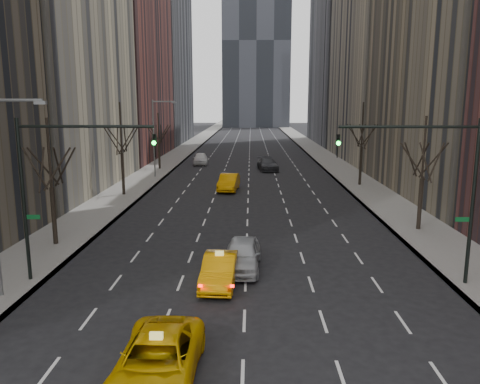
{
  "coord_description": "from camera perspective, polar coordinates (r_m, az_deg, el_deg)",
  "views": [
    {
      "loc": [
        0.24,
        -9.96,
        8.86
      ],
      "look_at": [
        -0.41,
        17.95,
        3.5
      ],
      "focal_mm": 35.0,
      "sensor_mm": 36.0,
      "label": 1
    }
  ],
  "objects": [
    {
      "name": "far_suv_grey",
      "position": [
        62.15,
        3.37,
        3.41
      ],
      "size": [
        3.0,
        5.88,
        1.63
      ],
      "primitive_type": "imported",
      "rotation": [
        0.0,
        0.0,
        0.13
      ],
      "color": "#303035",
      "rests_on": "ground"
    },
    {
      "name": "tree_rw_c",
      "position": [
        51.55,
        14.58,
        5.15
      ],
      "size": [
        3.36,
        3.5,
        8.74
      ],
      "color": "black",
      "rests_on": "ground"
    },
    {
      "name": "bld_right_deep",
      "position": [
        108.97,
        13.49,
        21.23
      ],
      "size": [
        14.0,
        30.0,
        58.0
      ],
      "primitive_type": "cube",
      "color": "#5E5E63",
      "rests_on": "ground"
    },
    {
      "name": "tree_lw_b",
      "position": [
        30.95,
        -21.98,
        0.51
      ],
      "size": [
        3.36,
        3.5,
        7.82
      ],
      "color": "black",
      "rests_on": "ground"
    },
    {
      "name": "streetlight_far",
      "position": [
        56.16,
        -10.13,
        7.39
      ],
      "size": [
        2.83,
        0.22,
        9.0
      ],
      "color": "slate",
      "rests_on": "ground"
    },
    {
      "name": "bld_left_far",
      "position": [
        80.1,
        -15.38,
        19.94
      ],
      "size": [
        14.0,
        28.0,
        44.0
      ],
      "primitive_type": "cube",
      "color": "brown",
      "rests_on": "ground"
    },
    {
      "name": "sidewalk_right",
      "position": [
        81.33,
        9.85,
        4.51
      ],
      "size": [
        4.5,
        320.0,
        0.15
      ],
      "primitive_type": "cube",
      "color": "slate",
      "rests_on": "ground"
    },
    {
      "name": "far_car_white",
      "position": [
        68.2,
        -4.84,
        4.08
      ],
      "size": [
        2.38,
        5.12,
        1.7
      ],
      "primitive_type": "imported",
      "rotation": [
        0.0,
        0.0,
        0.08
      ],
      "color": "white",
      "rests_on": "ground"
    },
    {
      "name": "taxi_suv",
      "position": [
        16.01,
        -10.06,
        -19.67
      ],
      "size": [
        2.63,
        5.57,
        1.54
      ],
      "primitive_type": "imported",
      "rotation": [
        0.0,
        0.0,
        -0.01
      ],
      "color": "#DFA904",
      "rests_on": "ground"
    },
    {
      "name": "tree_rw_b",
      "position": [
        34.44,
        21.29,
        1.54
      ],
      "size": [
        3.36,
        3.5,
        7.82
      ],
      "color": "black",
      "rests_on": "ground"
    },
    {
      "name": "far_taxi",
      "position": [
        47.77,
        -1.38,
        1.2
      ],
      "size": [
        2.23,
        5.25,
        1.68
      ],
      "primitive_type": "imported",
      "rotation": [
        0.0,
        0.0,
        -0.09
      ],
      "color": "orange",
      "rests_on": "ground"
    },
    {
      "name": "bld_left_deep",
      "position": [
        110.22,
        -10.85,
        21.74
      ],
      "size": [
        14.0,
        30.0,
        60.0
      ],
      "primitive_type": "cube",
      "color": "#5E5E63",
      "rests_on": "ground"
    },
    {
      "name": "traffic_mast_right",
      "position": [
        23.92,
        23.09,
        1.89
      ],
      "size": [
        6.69,
        0.39,
        8.0
      ],
      "color": "black",
      "rests_on": "ground"
    },
    {
      "name": "traffic_mast_left",
      "position": [
        24.1,
        -21.51,
        2.07
      ],
      "size": [
        6.69,
        0.39,
        8.0
      ],
      "color": "black",
      "rests_on": "ground"
    },
    {
      "name": "tree_lw_d",
      "position": [
        63.38,
        -9.86,
        5.91
      ],
      "size": [
        3.36,
        3.5,
        7.36
      ],
      "color": "black",
      "rests_on": "ground"
    },
    {
      "name": "silver_sedan_ahead",
      "position": [
        25.34,
        0.25,
        -7.63
      ],
      "size": [
        2.18,
        4.9,
        1.64
      ],
      "primitive_type": "imported",
      "rotation": [
        0.0,
        0.0,
        -0.05
      ],
      "color": "#A3A7AB",
      "rests_on": "ground"
    },
    {
      "name": "taxi_sedan",
      "position": [
        23.37,
        -2.5,
        -9.46
      ],
      "size": [
        1.78,
        4.59,
        1.49
      ],
      "primitive_type": "imported",
      "rotation": [
        0.0,
        0.0,
        -0.05
      ],
      "color": "orange",
      "rests_on": "ground"
    },
    {
      "name": "tree_lw_c",
      "position": [
        45.89,
        -14.19,
        4.5
      ],
      "size": [
        3.36,
        3.5,
        8.74
      ],
      "color": "black",
      "rests_on": "ground"
    },
    {
      "name": "sidewalk_left",
      "position": [
        81.41,
        -7.52,
        4.58
      ],
      "size": [
        4.5,
        320.0,
        0.15
      ],
      "primitive_type": "cube",
      "color": "slate",
      "rests_on": "ground"
    }
  ]
}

